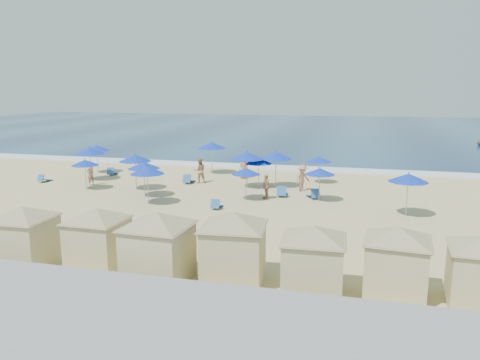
# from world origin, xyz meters

# --- Properties ---
(ground) EXTENTS (160.00, 160.00, 0.00)m
(ground) POSITION_xyz_m (0.00, 0.00, 0.00)
(ground) COLOR #C7B77E
(ground) RESTS_ON ground
(ocean) EXTENTS (160.00, 80.00, 0.06)m
(ocean) POSITION_xyz_m (0.00, 55.00, 0.03)
(ocean) COLOR navy
(ocean) RESTS_ON ground
(surf_line) EXTENTS (160.00, 2.50, 0.08)m
(surf_line) POSITION_xyz_m (0.00, 15.50, 0.04)
(surf_line) COLOR white
(surf_line) RESTS_ON ground
(seawall) EXTENTS (160.00, 6.10, 1.22)m
(seawall) POSITION_xyz_m (0.00, -13.50, 0.65)
(seawall) COLOR gray
(seawall) RESTS_ON ground
(trash_bin) EXTENTS (0.92, 0.92, 0.80)m
(trash_bin) POSITION_xyz_m (3.68, -4.03, 0.40)
(trash_bin) COLOR black
(trash_bin) RESTS_ON ground
(cabana_0) EXTENTS (4.35, 4.35, 2.73)m
(cabana_0) POSITION_xyz_m (-3.23, -9.95, 1.56)
(cabana_0) COLOR beige
(cabana_0) RESTS_ON ground
(cabana_1) EXTENTS (4.27, 4.27, 2.68)m
(cabana_1) POSITION_xyz_m (-0.37, -9.33, 1.53)
(cabana_1) COLOR beige
(cabana_1) RESTS_ON ground
(cabana_2) EXTENTS (4.62, 4.62, 2.90)m
(cabana_2) POSITION_xyz_m (2.46, -9.96, 1.66)
(cabana_2) COLOR beige
(cabana_2) RESTS_ON ground
(cabana_3) EXTENTS (4.61, 4.61, 2.90)m
(cabana_3) POSITION_xyz_m (5.09, -9.27, 1.66)
(cabana_3) COLOR beige
(cabana_3) RESTS_ON ground
(cabana_4) EXTENTS (4.33, 4.33, 2.72)m
(cabana_4) POSITION_xyz_m (7.99, -9.64, 1.56)
(cabana_4) COLOR beige
(cabana_4) RESTS_ON ground
(cabana_5) EXTENTS (4.31, 4.31, 2.71)m
(cabana_5) POSITION_xyz_m (10.71, -9.03, 1.55)
(cabana_5) COLOR beige
(cabana_5) RESTS_ON ground
(umbrella_0) EXTENTS (2.11, 2.11, 2.40)m
(umbrella_0) POSITION_xyz_m (-11.82, 9.39, 2.08)
(umbrella_0) COLOR #A5A8AD
(umbrella_0) RESTS_ON ground
(umbrella_1) EXTENTS (1.91, 1.91, 2.18)m
(umbrella_1) POSITION_xyz_m (-9.10, 3.41, 1.89)
(umbrella_1) COLOR #A5A8AD
(umbrella_1) RESTS_ON ground
(umbrella_2) EXTENTS (2.30, 2.30, 2.62)m
(umbrella_2) POSITION_xyz_m (-10.62, 6.45, 2.27)
(umbrella_2) COLOR #A5A8AD
(umbrella_2) RESTS_ON ground
(umbrella_3) EXTENTS (2.11, 2.11, 2.40)m
(umbrella_3) POSITION_xyz_m (-4.15, 2.39, 2.08)
(umbrella_3) COLOR #A5A8AD
(umbrella_3) RESTS_ON ground
(umbrella_4) EXTENTS (2.37, 2.37, 2.70)m
(umbrella_4) POSITION_xyz_m (-2.50, 11.49, 2.34)
(umbrella_4) COLOR #A5A8AD
(umbrella_4) RESTS_ON ground
(umbrella_5) EXTENTS (2.25, 2.25, 2.56)m
(umbrella_5) POSITION_xyz_m (-5.68, 4.21, 2.22)
(umbrella_5) COLOR #A5A8AD
(umbrella_5) RESTS_ON ground
(umbrella_6) EXTENTS (2.13, 2.13, 2.42)m
(umbrella_6) POSITION_xyz_m (-3.05, 0.62, 2.10)
(umbrella_6) COLOR #A5A8AD
(umbrella_6) RESTS_ON ground
(umbrella_7) EXTENTS (2.31, 2.31, 2.63)m
(umbrella_7) POSITION_xyz_m (3.56, 7.48, 2.28)
(umbrella_7) COLOR #A5A8AD
(umbrella_7) RESTS_ON ground
(umbrella_8) EXTENTS (1.88, 1.88, 2.14)m
(umbrella_8) POSITION_xyz_m (2.45, 3.15, 1.86)
(umbrella_8) COLOR #A5A8AD
(umbrella_8) RESTS_ON ground
(umbrella_9) EXTENTS (1.82, 1.82, 2.07)m
(umbrella_9) POSITION_xyz_m (6.37, 9.68, 1.79)
(umbrella_9) COLOR #A5A8AD
(umbrella_9) RESTS_ON ground
(umbrella_10) EXTENTS (1.91, 1.91, 2.17)m
(umbrella_10) POSITION_xyz_m (6.95, 4.06, 1.89)
(umbrella_10) COLOR #A5A8AD
(umbrella_10) RESTS_ON ground
(umbrella_11) EXTENTS (2.18, 2.18, 2.49)m
(umbrella_11) POSITION_xyz_m (11.93, 1.78, 2.16)
(umbrella_11) COLOR #A5A8AD
(umbrella_11) RESTS_ON ground
(umbrella_12) EXTENTS (1.94, 1.94, 2.21)m
(umbrella_12) POSITION_xyz_m (2.39, 7.06, 1.92)
(umbrella_12) COLOR #A5A8AD
(umbrella_12) RESTS_ON ground
(umbrella_13) EXTENTS (2.34, 2.34, 2.66)m
(umbrella_13) POSITION_xyz_m (1.68, 6.68, 2.31)
(umbrella_13) COLOR #A5A8AD
(umbrella_13) RESTS_ON ground
(beach_chair_0) EXTENTS (0.63, 1.19, 0.63)m
(beach_chair_0) POSITION_xyz_m (-13.68, 4.89, 0.22)
(beach_chair_0) COLOR #2A5D9B
(beach_chair_0) RESTS_ON ground
(beach_chair_1) EXTENTS (0.80, 1.34, 0.69)m
(beach_chair_1) POSITION_xyz_m (-10.14, 8.68, 0.24)
(beach_chair_1) COLOR #2A5D9B
(beach_chair_1) RESTS_ON ground
(beach_chair_2) EXTENTS (0.65, 1.37, 0.74)m
(beach_chair_2) POSITION_xyz_m (-2.96, 7.18, 0.26)
(beach_chair_2) COLOR #2A5D9B
(beach_chair_2) RESTS_ON ground
(beach_chair_3) EXTENTS (0.58, 1.19, 0.64)m
(beach_chair_3) POSITION_xyz_m (1.30, 0.63, 0.22)
(beach_chair_3) COLOR #2A5D9B
(beach_chair_3) RESTS_ON ground
(beach_chair_4) EXTENTS (0.73, 1.43, 0.76)m
(beach_chair_4) POSITION_xyz_m (4.49, 4.76, 0.26)
(beach_chair_4) COLOR #2A5D9B
(beach_chair_4) RESTS_ON ground
(beach_chair_5) EXTENTS (1.06, 1.41, 0.71)m
(beach_chair_5) POSITION_xyz_m (6.55, 4.69, 0.25)
(beach_chair_5) COLOR #2A5D9B
(beach_chair_5) RESTS_ON ground
(beachgoer_0) EXTENTS (0.56, 0.69, 1.65)m
(beachgoer_0) POSITION_xyz_m (-9.58, 4.73, 0.83)
(beachgoer_0) COLOR tan
(beachgoer_0) RESTS_ON ground
(beachgoer_1) EXTENTS (1.12, 1.03, 1.86)m
(beachgoer_1) POSITION_xyz_m (-2.20, 7.60, 0.93)
(beachgoer_1) COLOR tan
(beachgoer_1) RESTS_ON ground
(beachgoer_2) EXTENTS (0.84, 0.99, 1.59)m
(beachgoer_2) POSITION_xyz_m (3.61, 3.80, 0.80)
(beachgoer_2) COLOR tan
(beachgoer_2) RESTS_ON ground
(beachgoer_3) EXTENTS (1.28, 1.34, 1.83)m
(beachgoer_3) POSITION_xyz_m (5.57, 6.63, 0.91)
(beachgoer_3) COLOR tan
(beachgoer_3) RESTS_ON ground
(beachgoer_4) EXTENTS (0.98, 1.01, 1.74)m
(beachgoer_4) POSITION_xyz_m (0.54, 10.13, 0.87)
(beachgoer_4) COLOR tan
(beachgoer_4) RESTS_ON ground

